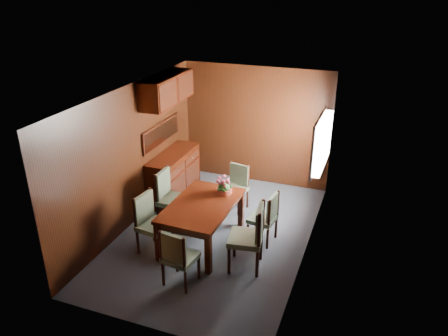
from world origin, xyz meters
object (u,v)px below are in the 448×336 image
at_px(dining_table, 202,209).
at_px(flower_centerpiece, 224,185).
at_px(sideboard, 174,175).
at_px(chair_right_near, 251,234).
at_px(chair_left_near, 150,220).
at_px(chair_head, 177,255).

xyz_separation_m(dining_table, flower_centerpiece, (0.20, 0.48, 0.23)).
distance_m(sideboard, chair_right_near, 2.64).
xyz_separation_m(sideboard, chair_left_near, (0.46, -1.75, 0.09)).
bearing_deg(chair_head, chair_right_near, 49.61).
relative_size(chair_right_near, flower_centerpiece, 3.73).
bearing_deg(chair_left_near, flower_centerpiece, 145.15).
bearing_deg(flower_centerpiece, sideboard, 148.61).
bearing_deg(flower_centerpiece, chair_right_near, -48.79).
bearing_deg(chair_right_near, chair_head, 123.56).
relative_size(dining_table, chair_right_near, 1.47).
height_order(dining_table, chair_left_near, chair_left_near).
distance_m(dining_table, chair_left_near, 0.82).
bearing_deg(chair_right_near, chair_left_near, 85.13).
bearing_deg(chair_left_near, chair_head, 58.67).
relative_size(dining_table, chair_head, 1.71).
height_order(dining_table, chair_head, chair_head).
distance_m(sideboard, chair_left_near, 1.81).
xyz_separation_m(chair_head, flower_centerpiece, (0.10, 1.57, 0.34)).
bearing_deg(chair_left_near, dining_table, 132.41).
bearing_deg(chair_head, dining_table, 102.67).
distance_m(dining_table, chair_right_near, 0.99).
bearing_deg(chair_right_near, flower_centerpiece, 32.55).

